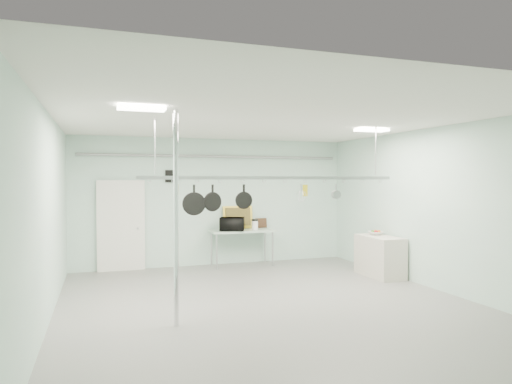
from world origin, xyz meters
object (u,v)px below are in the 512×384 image
object	(u,v)px
pot_rack	(274,176)
fruit_bowl	(376,233)
skillet_left	(194,200)
prep_table	(242,233)
side_cabinet	(380,256)
microwave	(232,224)
coffee_canister	(255,225)
chrome_pole	(176,218)
skillet_mid	(213,198)
skillet_right	(244,196)

from	to	relation	value
pot_rack	fruit_bowl	size ratio (longest dim) A/B	14.76
skillet_left	prep_table	bearing A→B (deg)	66.28
prep_table	side_cabinet	xyz separation A→B (m)	(2.55, -2.20, -0.38)
side_cabinet	microwave	distance (m)	3.57
coffee_canister	fruit_bowl	distance (m)	2.96
prep_table	microwave	bearing A→B (deg)	-156.54
chrome_pole	fruit_bowl	bearing A→B (deg)	24.61
chrome_pole	side_cabinet	world-z (taller)	chrome_pole
side_cabinet	skillet_left	distance (m)	4.74
pot_rack	coffee_canister	bearing A→B (deg)	77.49
chrome_pole	skillet_mid	size ratio (longest dim) A/B	6.87
side_cabinet	skillet_left	size ratio (longest dim) A/B	2.28
chrome_pole	skillet_left	size ratio (longest dim) A/B	6.08
coffee_canister	skillet_right	xyz separation A→B (m)	(-1.29, -3.21, 0.86)
prep_table	microwave	size ratio (longest dim) A/B	2.71
prep_table	skillet_mid	xyz separation A→B (m)	(-1.54, -3.30, 1.02)
side_cabinet	microwave	world-z (taller)	microwave
fruit_bowl	skillet_right	bearing A→B (deg)	-159.38
prep_table	pot_rack	world-z (taller)	pot_rack
skillet_right	coffee_canister	bearing A→B (deg)	74.05
prep_table	fruit_bowl	world-z (taller)	fruit_bowl
skillet_left	fruit_bowl	bearing A→B (deg)	22.43
skillet_right	microwave	bearing A→B (deg)	83.74
skillet_mid	skillet_right	xyz separation A→B (m)	(0.56, 0.00, 0.02)
microwave	side_cabinet	bearing A→B (deg)	164.28
side_cabinet	skillet_mid	size ratio (longest dim) A/B	2.58
microwave	skillet_right	size ratio (longest dim) A/B	1.42
prep_table	skillet_mid	size ratio (longest dim) A/B	3.44
prep_table	coffee_canister	world-z (taller)	coffee_canister
microwave	fruit_bowl	world-z (taller)	microwave
prep_table	coffee_canister	size ratio (longest dim) A/B	7.11
side_cabinet	pot_rack	size ratio (longest dim) A/B	0.25
pot_rack	skillet_mid	world-z (taller)	pot_rack
microwave	skillet_mid	size ratio (longest dim) A/B	1.27
microwave	fruit_bowl	distance (m)	3.43
prep_table	skillet_left	world-z (taller)	skillet_left
chrome_pole	skillet_left	world-z (taller)	chrome_pole
side_cabinet	coffee_canister	distance (m)	3.13
skillet_mid	side_cabinet	bearing A→B (deg)	3.00
pot_rack	skillet_right	xyz separation A→B (m)	(-0.57, 0.00, -0.35)
skillet_mid	skillet_left	bearing A→B (deg)	167.93
microwave	coffee_canister	distance (m)	0.60
skillet_left	side_cabinet	bearing A→B (deg)	19.65
chrome_pole	skillet_right	world-z (taller)	chrome_pole
microwave	skillet_right	bearing A→B (deg)	98.25
prep_table	coffee_canister	xyz separation A→B (m)	(0.31, -0.09, 0.19)
coffee_canister	skillet_left	distance (m)	3.95
fruit_bowl	skillet_mid	world-z (taller)	skillet_mid
side_cabinet	prep_table	bearing A→B (deg)	139.21
fruit_bowl	skillet_right	xyz separation A→B (m)	(-3.58, -1.35, 0.94)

